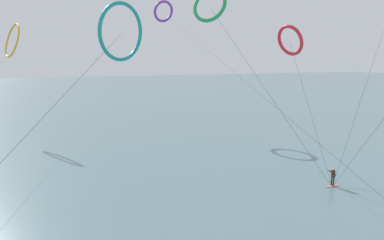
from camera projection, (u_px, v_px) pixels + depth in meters
name	position (u px, v px, depth m)	size (l,w,h in m)	color
sea_water	(99.00, 95.00, 102.82)	(400.00, 200.00, 0.08)	slate
surfer_coral	(333.00, 178.00, 30.19)	(1.40, 0.62, 1.70)	#EA7260
kite_crimson	(290.00, 40.00, 38.60)	(3.52, 12.69, 15.03)	red
kite_amber	(12.00, 41.00, 50.89)	(3.86, 50.16, 16.38)	orange
kite_violet	(164.00, 12.00, 57.06)	(4.85, 52.33, 20.73)	purple
kite_teal	(121.00, 32.00, 23.01)	(14.95, 8.45, 15.10)	teal
kite_emerald	(210.00, 5.00, 37.76)	(8.44, 15.78, 19.06)	#199351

